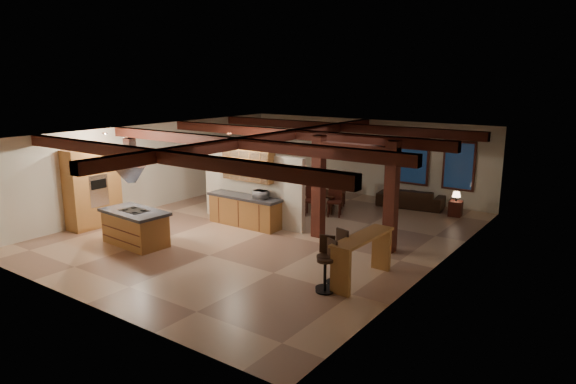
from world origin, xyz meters
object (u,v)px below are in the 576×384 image
(sofa, at_px, (411,198))
(dining_table, at_px, (315,200))
(kitchen_island, at_px, (135,227))
(bar_counter, at_px, (362,251))

(sofa, bearing_deg, dining_table, 33.52)
(kitchen_island, relative_size, sofa, 0.90)
(dining_table, bearing_deg, sofa, 35.09)
(bar_counter, bearing_deg, dining_table, 132.07)
(dining_table, height_order, bar_counter, bar_counter)
(bar_counter, bearing_deg, sofa, 103.99)
(kitchen_island, xyz_separation_m, sofa, (4.47, 8.21, -0.16))
(kitchen_island, height_order, dining_table, kitchen_island)
(kitchen_island, bearing_deg, bar_counter, 11.66)
(bar_counter, bearing_deg, kitchen_island, -168.34)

